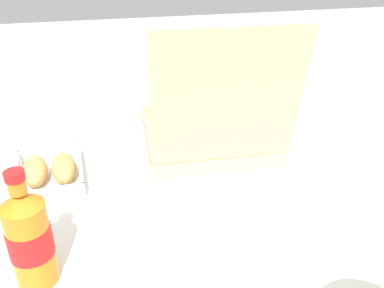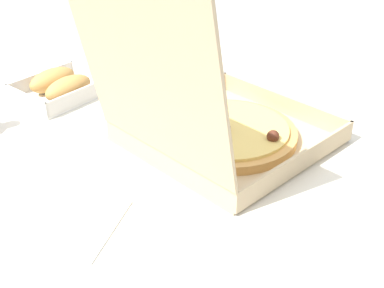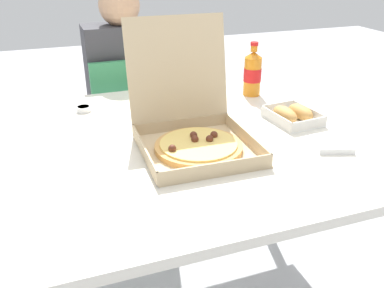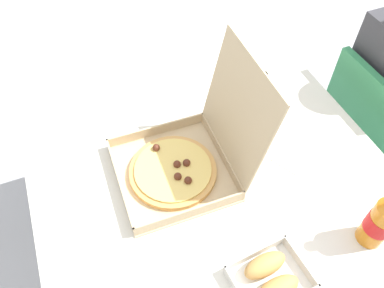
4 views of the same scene
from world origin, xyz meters
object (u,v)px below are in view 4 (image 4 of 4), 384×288
(pizza_box_open, at_px, (185,159))
(paper_menu, at_px, (284,146))
(chair, at_px, (369,132))
(bread_side_box, at_px, (271,278))
(dipping_sauce_cup, at_px, (262,76))
(cola_bottle, at_px, (381,221))

(pizza_box_open, xyz_separation_m, paper_menu, (0.04, 0.34, -0.05))
(chair, xyz_separation_m, bread_side_box, (0.46, -0.79, 0.27))
(chair, height_order, pizza_box_open, pizza_box_open)
(pizza_box_open, distance_m, bread_side_box, 0.42)
(bread_side_box, xyz_separation_m, dipping_sauce_cup, (-0.70, 0.36, -0.01))
(chair, relative_size, paper_menu, 3.95)
(bread_side_box, bearing_deg, dipping_sauce_cup, 153.14)
(bread_side_box, xyz_separation_m, cola_bottle, (-0.00, 0.32, 0.07))
(bread_side_box, distance_m, paper_menu, 0.46)
(paper_menu, bearing_deg, pizza_box_open, -124.36)
(chair, height_order, cola_bottle, cola_bottle)
(cola_bottle, bearing_deg, pizza_box_open, -136.02)
(chair, height_order, bread_side_box, chair)
(chair, bearing_deg, bread_side_box, -59.67)
(dipping_sauce_cup, bearing_deg, bread_side_box, -26.86)
(paper_menu, distance_m, dipping_sauce_cup, 0.34)
(pizza_box_open, bearing_deg, cola_bottle, 43.98)
(pizza_box_open, height_order, dipping_sauce_cup, pizza_box_open)
(cola_bottle, bearing_deg, chair, 134.08)
(chair, height_order, dipping_sauce_cup, chair)
(pizza_box_open, bearing_deg, paper_menu, 83.72)
(paper_menu, height_order, dipping_sauce_cup, dipping_sauce_cup)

